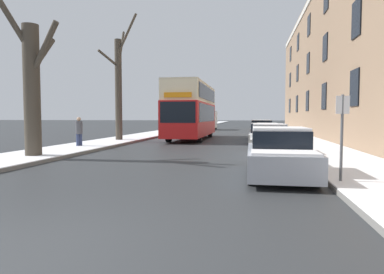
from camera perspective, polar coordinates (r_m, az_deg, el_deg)
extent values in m
plane|color=#303335|center=(5.13, -26.27, -16.94)|extent=(320.00, 320.00, 0.00)
cube|color=slate|center=(57.64, 0.55, 1.72)|extent=(3.11, 130.00, 0.13)
cube|color=white|center=(57.64, 0.55, 1.80)|extent=(3.08, 130.00, 0.03)
cube|color=slate|center=(57.00, 13.24, 1.62)|extent=(3.11, 130.00, 0.13)
cube|color=white|center=(57.00, 13.24, 1.70)|extent=(3.08, 130.00, 0.03)
cube|color=#8C7056|center=(30.42, 28.49, 11.49)|extent=(9.00, 48.18, 12.50)
cube|color=black|center=(18.68, 25.46, 7.41)|extent=(0.08, 1.40, 1.80)
cube|color=black|center=(25.54, 21.15, 6.35)|extent=(0.08, 1.40, 1.80)
cube|color=black|center=(32.49, 18.68, 5.72)|extent=(0.08, 1.40, 1.80)
cube|color=black|center=(39.48, 17.09, 5.30)|extent=(0.08, 1.40, 1.80)
cube|color=black|center=(46.50, 15.97, 5.01)|extent=(0.08, 1.40, 1.80)
cube|color=black|center=(19.22, 25.73, 17.37)|extent=(0.08, 1.40, 1.80)
cube|color=black|center=(25.94, 21.31, 13.72)|extent=(0.08, 1.40, 1.80)
cube|color=black|center=(32.80, 18.79, 11.54)|extent=(0.08, 1.40, 1.80)
cube|color=black|center=(39.74, 17.17, 10.11)|extent=(0.08, 1.40, 1.80)
cube|color=black|center=(46.72, 16.04, 9.10)|extent=(0.08, 1.40, 1.80)
cube|color=black|center=(33.45, 18.91, 17.20)|extent=(0.08, 1.40, 1.80)
cube|color=black|center=(40.27, 17.26, 14.82)|extent=(0.08, 1.40, 1.80)
cube|color=black|center=(47.17, 16.11, 13.13)|extent=(0.08, 1.40, 1.80)
cylinder|color=#423A30|center=(15.60, -25.12, 6.74)|extent=(0.66, 0.66, 5.49)
cylinder|color=#423A30|center=(15.24, -23.50, 13.21)|extent=(1.66, 0.69, 2.17)
cylinder|color=#423A30|center=(15.97, -28.33, 17.50)|extent=(1.44, 1.39, 2.84)
cylinder|color=#423A30|center=(16.20, -23.67, 12.39)|extent=(0.51, 1.42, 1.67)
cylinder|color=#423A30|center=(24.38, -12.15, 7.51)|extent=(0.47, 0.47, 7.06)
cylinder|color=#423A30|center=(25.52, -11.75, 14.09)|extent=(0.35, 1.71, 2.87)
cylinder|color=#423A30|center=(24.26, -13.76, 12.60)|extent=(1.08, 1.36, 1.06)
cylinder|color=#423A30|center=(24.45, -10.80, 16.50)|extent=(1.69, 0.72, 2.58)
cube|color=red|center=(26.54, -0.02, 2.99)|extent=(2.52, 10.46, 2.44)
cube|color=beige|center=(26.60, -0.02, 7.05)|extent=(2.47, 10.25, 1.32)
cube|color=beige|center=(26.65, -0.02, 8.59)|extent=(2.47, 10.25, 0.12)
cube|color=black|center=(26.54, -0.02, 4.00)|extent=(2.55, 9.20, 1.27)
cube|color=black|center=(26.60, -0.02, 7.19)|extent=(2.55, 9.20, 1.00)
cube|color=black|center=(21.43, -2.39, 4.14)|extent=(2.27, 0.06, 1.33)
cube|color=orange|center=(21.46, -2.41, 7.04)|extent=(1.76, 0.05, 0.32)
cylinder|color=black|center=(23.72, -3.90, 0.51)|extent=(0.30, 1.12, 1.12)
cylinder|color=black|center=(23.30, 1.31, 0.46)|extent=(0.30, 1.12, 1.12)
cylinder|color=black|center=(29.64, -1.14, 1.09)|extent=(0.30, 1.12, 1.12)
cylinder|color=black|center=(29.31, 3.05, 1.06)|extent=(0.30, 1.12, 1.12)
cube|color=#9EA3AD|center=(10.18, 14.37, -3.75)|extent=(1.79, 4.13, 0.67)
cube|color=black|center=(10.29, 14.34, -0.34)|extent=(1.54, 2.06, 0.53)
cube|color=white|center=(10.27, 14.37, 1.36)|extent=(1.51, 1.96, 0.08)
cube|color=white|center=(8.69, 15.18, -2.56)|extent=(1.61, 1.08, 0.06)
cylinder|color=black|center=(8.94, 9.93, -5.87)|extent=(0.20, 0.64, 0.64)
cylinder|color=black|center=(9.09, 19.96, -5.88)|extent=(0.20, 0.64, 0.64)
cylinder|color=black|center=(11.40, 9.90, -3.88)|extent=(0.20, 0.64, 0.64)
cylinder|color=black|center=(11.51, 17.77, -3.92)|extent=(0.20, 0.64, 0.64)
cube|color=silver|center=(15.85, 12.71, -1.16)|extent=(1.69, 4.54, 0.69)
cube|color=black|center=(15.99, 12.71, 1.02)|extent=(1.45, 2.27, 0.51)
cube|color=white|center=(15.99, 12.72, 2.04)|extent=(1.42, 2.16, 0.07)
cube|color=white|center=(14.22, 13.06, -0.19)|extent=(1.52, 1.19, 0.05)
cylinder|color=black|center=(14.49, 10.07, -2.40)|extent=(0.20, 0.60, 0.60)
cylinder|color=black|center=(14.57, 15.87, -2.44)|extent=(0.20, 0.60, 0.60)
cylinder|color=black|center=(17.20, 10.02, -1.49)|extent=(0.20, 0.60, 0.60)
cylinder|color=black|center=(17.27, 14.91, -1.53)|extent=(0.20, 0.60, 0.60)
cube|color=silver|center=(21.76, 11.91, -0.12)|extent=(1.88, 4.21, 0.55)
cube|color=black|center=(21.90, 11.91, 1.40)|extent=(1.61, 2.11, 0.59)
cube|color=white|center=(21.89, 11.92, 2.24)|extent=(1.58, 2.00, 0.05)
cube|color=white|center=(20.25, 12.08, 0.46)|extent=(1.69, 1.10, 0.04)
cylinder|color=black|center=(20.49, 9.72, -0.62)|extent=(0.20, 0.66, 0.66)
cylinder|color=black|center=(20.56, 14.34, -0.67)|extent=(0.20, 0.66, 0.66)
cylinder|color=black|center=(23.01, 9.72, -0.18)|extent=(0.20, 0.66, 0.66)
cylinder|color=black|center=(23.07, 13.84, -0.23)|extent=(0.20, 0.66, 0.66)
cube|color=#9EA3AD|center=(27.06, 11.49, 0.71)|extent=(1.76, 3.94, 0.69)
cube|color=black|center=(27.20, 11.49, 2.08)|extent=(1.52, 1.97, 0.60)
cube|color=white|center=(27.19, 11.50, 2.78)|extent=(1.48, 1.87, 0.06)
cube|color=white|center=(25.65, 11.59, 1.38)|extent=(1.59, 1.03, 0.05)
cylinder|color=black|center=(25.88, 9.85, 0.16)|extent=(0.20, 0.63, 0.63)
cylinder|color=black|center=(25.93, 13.27, 0.13)|extent=(0.20, 0.63, 0.63)
cylinder|color=black|center=(28.24, 9.85, 0.43)|extent=(0.20, 0.63, 0.63)
cylinder|color=black|center=(28.29, 12.97, 0.40)|extent=(0.20, 0.63, 0.63)
cube|color=white|center=(46.01, 2.74, 2.90)|extent=(1.90, 5.19, 2.26)
cube|color=black|center=(43.45, 2.33, 3.58)|extent=(1.67, 0.06, 1.00)
cylinder|color=black|center=(44.49, 1.42, 1.58)|extent=(0.22, 0.68, 0.68)
cylinder|color=black|center=(44.28, 3.54, 1.57)|extent=(0.22, 0.68, 0.68)
cylinder|color=black|center=(47.78, 1.99, 1.71)|extent=(0.22, 0.68, 0.68)
cylinder|color=black|center=(47.58, 3.98, 1.69)|extent=(0.22, 0.68, 0.68)
cylinder|color=navy|center=(19.74, -18.48, -0.69)|extent=(0.18, 0.18, 0.81)
cylinder|color=navy|center=(19.84, -18.08, -0.67)|extent=(0.18, 0.18, 0.81)
cylinder|color=#47474C|center=(19.75, -18.32, 1.51)|extent=(0.38, 0.38, 0.70)
sphere|color=tan|center=(19.74, -18.35, 2.85)|extent=(0.22, 0.22, 0.22)
cylinder|color=#4C4F54|center=(9.20, 23.66, -0.66)|extent=(0.07, 0.07, 2.29)
cube|color=silver|center=(9.17, 23.83, 4.94)|extent=(0.32, 0.02, 0.44)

